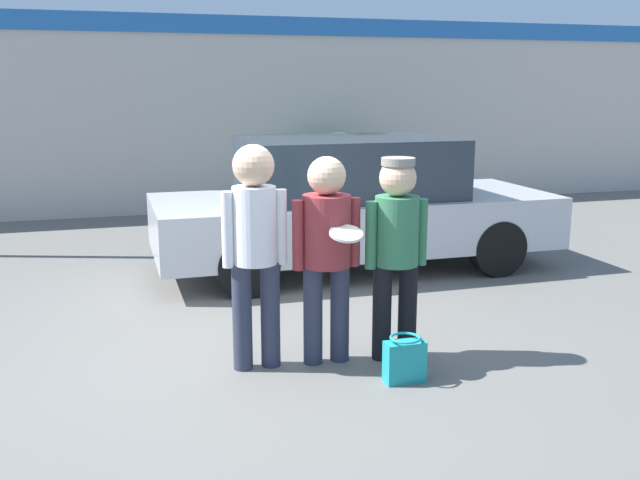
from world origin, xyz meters
The scene contains 8 objects.
ground_plane centered at (0.00, 0.00, 0.00)m, with size 56.00×56.00×0.00m, color #66635E.
storefront_building centered at (0.00, 6.84, 1.67)m, with size 24.00×0.22×3.27m.
person_left centered at (-0.16, -0.28, 1.03)m, with size 0.50×0.33×1.73m.
person_middle_with_frisbee centered at (0.40, -0.33, 0.97)m, with size 0.54×0.57×1.63m.
person_right centered at (0.94, -0.40, 0.96)m, with size 0.51×0.34×1.61m.
parked_car_near centered at (1.56, 2.41, 0.77)m, with size 4.68×1.84×1.55m.
shrub centered at (2.59, 5.97, 0.69)m, with size 1.37×1.37×1.37m.
handbag centered at (0.83, -0.87, 0.17)m, with size 0.30×0.23×0.35m.
Camera 1 is at (-1.19, -5.42, 2.15)m, focal length 40.00 mm.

